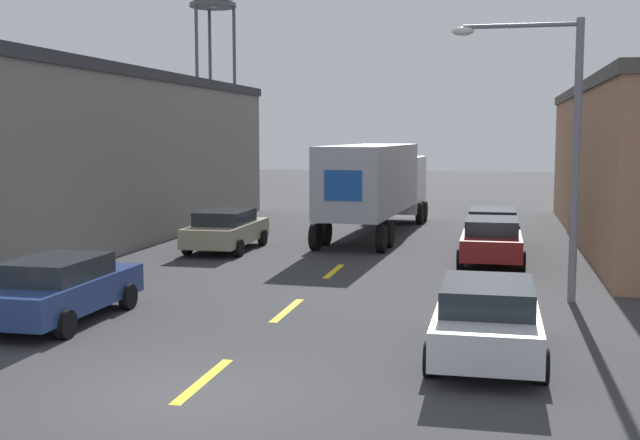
# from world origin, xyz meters

# --- Properties ---
(ground_plane) EXTENTS (160.00, 160.00, 0.00)m
(ground_plane) POSITION_xyz_m (0.00, 0.00, 0.00)
(ground_plane) COLOR #333335
(road_centerline) EXTENTS (0.20, 13.81, 0.01)m
(road_centerline) POSITION_xyz_m (0.00, 6.50, 0.00)
(road_centerline) COLOR yellow
(road_centerline) RESTS_ON ground_plane
(warehouse_left) EXTENTS (9.74, 24.41, 6.62)m
(warehouse_left) POSITION_xyz_m (-12.61, 18.21, 3.31)
(warehouse_left) COLOR slate
(warehouse_left) RESTS_ON ground_plane
(semi_truck) EXTENTS (3.30, 12.64, 3.75)m
(semi_truck) POSITION_xyz_m (-0.05, 21.59, 2.22)
(semi_truck) COLOR silver
(semi_truck) RESTS_ON ground_plane
(parked_car_right_mid) EXTENTS (2.10, 4.64, 1.46)m
(parked_car_right_mid) POSITION_xyz_m (4.70, 14.86, 0.77)
(parked_car_right_mid) COLOR maroon
(parked_car_right_mid) RESTS_ON ground_plane
(parked_car_left_near) EXTENTS (2.10, 4.64, 1.46)m
(parked_car_left_near) POSITION_xyz_m (-4.70, 4.31, 0.77)
(parked_car_left_near) COLOR navy
(parked_car_left_near) RESTS_ON ground_plane
(parked_car_right_far) EXTENTS (2.10, 4.64, 1.46)m
(parked_car_right_far) POSITION_xyz_m (4.70, 18.27, 0.77)
(parked_car_right_far) COLOR #2D5B38
(parked_car_right_far) RESTS_ON ground_plane
(parked_car_left_far) EXTENTS (2.10, 4.64, 1.46)m
(parked_car_left_far) POSITION_xyz_m (-4.70, 15.66, 0.77)
(parked_car_left_far) COLOR tan
(parked_car_left_far) RESTS_ON ground_plane
(parked_car_right_near) EXTENTS (2.10, 4.64, 1.46)m
(parked_car_right_near) POSITION_xyz_m (4.70, 3.37, 0.77)
(parked_car_right_near) COLOR silver
(parked_car_right_near) RESTS_ON ground_plane
(street_lamp) EXTENTS (3.20, 0.32, 7.00)m
(street_lamp) POSITION_xyz_m (6.27, 9.03, 4.19)
(street_lamp) COLOR slate
(street_lamp) RESTS_ON ground_plane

